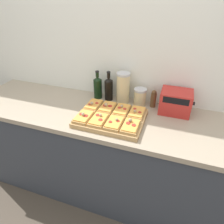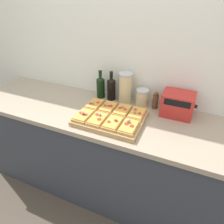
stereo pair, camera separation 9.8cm
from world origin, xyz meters
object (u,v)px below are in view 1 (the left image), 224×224
olive_oil_bottle (98,87)px  wine_bottle (109,88)px  cutting_board (111,118)px  toaster_oven (176,102)px  grain_jar_tall (122,88)px  grain_jar_short (140,97)px  pepper_mill (153,99)px

olive_oil_bottle → wine_bottle: 0.11m
cutting_board → olive_oil_bottle: olive_oil_bottle is taller
toaster_oven → olive_oil_bottle: bearing=177.5°
grain_jar_tall → grain_jar_short: (0.16, 0.00, -0.06)m
pepper_mill → toaster_oven: 0.18m
olive_oil_bottle → grain_jar_tall: (0.23, 0.00, 0.03)m
olive_oil_bottle → cutting_board: bearing=-53.2°
grain_jar_tall → grain_jar_short: 0.17m
grain_jar_short → pepper_mill: bearing=0.0°
toaster_oven → cutting_board: bearing=-147.7°
pepper_mill → olive_oil_bottle: bearing=-180.0°
olive_oil_bottle → pepper_mill: size_ratio=1.68×
cutting_board → wine_bottle: size_ratio=1.89×
grain_jar_short → pepper_mill: (0.12, 0.00, 0.00)m
cutting_board → pepper_mill: size_ratio=3.28×
grain_jar_tall → toaster_oven: bearing=-3.9°
cutting_board → grain_jar_tall: grain_jar_tall is taller
wine_bottle → grain_jar_tall: (0.13, 0.00, 0.03)m
wine_bottle → toaster_oven: bearing=-3.0°
grain_jar_tall → toaster_oven: size_ratio=1.02×
cutting_board → toaster_oven: toaster_oven is taller
wine_bottle → grain_jar_short: bearing=0.0°
olive_oil_bottle → toaster_oven: size_ratio=0.97×
cutting_board → toaster_oven: bearing=32.3°
grain_jar_tall → pepper_mill: bearing=0.0°
grain_jar_tall → pepper_mill: grain_jar_tall is taller
wine_bottle → pepper_mill: 0.40m
pepper_mill → toaster_oven: size_ratio=0.58×
grain_jar_short → toaster_oven: 0.30m
wine_bottle → grain_jar_tall: 0.13m
grain_jar_tall → toaster_oven: 0.46m
cutting_board → wine_bottle: (-0.13, 0.32, 0.09)m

